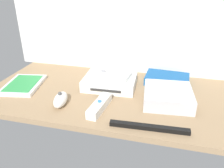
% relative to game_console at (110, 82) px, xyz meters
% --- Properties ---
extents(ground_plane, '(1.00, 0.48, 0.02)m').
position_rel_game_console_xyz_m(ground_plane, '(0.02, -0.06, -0.03)').
color(ground_plane, '#9E7F5B').
rests_on(ground_plane, ground).
extents(back_wall, '(1.10, 0.01, 0.64)m').
position_rel_game_console_xyz_m(back_wall, '(0.02, 0.19, 0.30)').
color(back_wall, silver).
rests_on(back_wall, ground).
extents(game_console, '(0.22, 0.17, 0.04)m').
position_rel_game_console_xyz_m(game_console, '(0.00, 0.00, 0.00)').
color(game_console, white).
rests_on(game_console, ground_plane).
extents(mini_computer, '(0.18, 0.18, 0.05)m').
position_rel_game_console_xyz_m(mini_computer, '(0.24, -0.07, 0.00)').
color(mini_computer, silver).
rests_on(mini_computer, ground_plane).
extents(game_case, '(0.17, 0.21, 0.02)m').
position_rel_game_console_xyz_m(game_case, '(-0.35, -0.09, -0.01)').
color(game_case, white).
rests_on(game_case, ground_plane).
extents(network_router, '(0.19, 0.13, 0.03)m').
position_rel_game_console_xyz_m(network_router, '(0.23, 0.10, -0.00)').
color(network_router, '#145193').
rests_on(network_router, ground_plane).
extents(remote_wand, '(0.05, 0.15, 0.03)m').
position_rel_game_console_xyz_m(remote_wand, '(0.01, -0.18, -0.01)').
color(remote_wand, white).
rests_on(remote_wand, ground_plane).
extents(remote_nunchuk, '(0.06, 0.11, 0.05)m').
position_rel_game_console_xyz_m(remote_nunchuk, '(-0.13, -0.18, -0.00)').
color(remote_nunchuk, white).
rests_on(remote_nunchuk, ground_plane).
extents(remote_classic_pad, '(0.16, 0.10, 0.02)m').
position_rel_game_console_xyz_m(remote_classic_pad, '(0.01, -0.00, 0.03)').
color(remote_classic_pad, white).
rests_on(remote_classic_pad, game_console).
extents(sensor_bar, '(0.24, 0.03, 0.01)m').
position_rel_game_console_xyz_m(sensor_bar, '(0.19, -0.25, -0.01)').
color(sensor_bar, black).
rests_on(sensor_bar, ground_plane).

